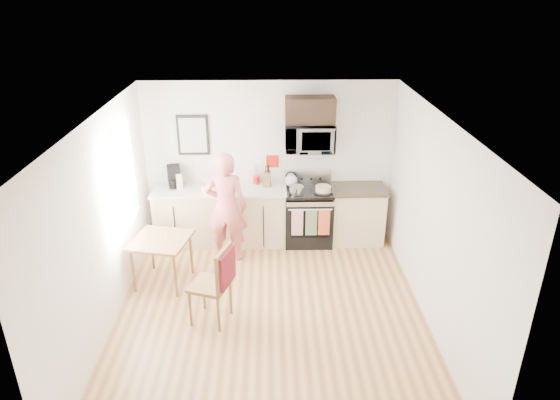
{
  "coord_description": "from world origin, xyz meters",
  "views": [
    {
      "loc": [
        0.01,
        -5.35,
        4.03
      ],
      "look_at": [
        0.15,
        1.0,
        1.18
      ],
      "focal_mm": 32.0,
      "sensor_mm": 36.0,
      "label": 1
    }
  ],
  "objects_px": {
    "person": "(226,207)",
    "chair": "(220,276)",
    "microwave": "(310,137)",
    "dining_table": "(161,244)",
    "cake": "(323,189)",
    "range": "(308,217)"
  },
  "relations": [
    {
      "from": "range",
      "to": "microwave",
      "type": "bearing_deg",
      "value": 90.06
    },
    {
      "from": "person",
      "to": "cake",
      "type": "distance_m",
      "value": 1.56
    },
    {
      "from": "dining_table",
      "to": "range",
      "type": "bearing_deg",
      "value": 28.94
    },
    {
      "from": "person",
      "to": "dining_table",
      "type": "xyz_separation_m",
      "value": [
        -0.87,
        -0.66,
        -0.25
      ]
    },
    {
      "from": "person",
      "to": "microwave",
      "type": "bearing_deg",
      "value": -149.05
    },
    {
      "from": "person",
      "to": "chair",
      "type": "relative_size",
      "value": 1.62
    },
    {
      "from": "microwave",
      "to": "person",
      "type": "distance_m",
      "value": 1.68
    },
    {
      "from": "range",
      "to": "cake",
      "type": "distance_m",
      "value": 0.59
    },
    {
      "from": "microwave",
      "to": "dining_table",
      "type": "height_order",
      "value": "microwave"
    },
    {
      "from": "dining_table",
      "to": "cake",
      "type": "relative_size",
      "value": 2.59
    },
    {
      "from": "range",
      "to": "cake",
      "type": "relative_size",
      "value": 3.88
    },
    {
      "from": "range",
      "to": "chair",
      "type": "xyz_separation_m",
      "value": [
        -1.24,
        -2.12,
        0.25
      ]
    },
    {
      "from": "cake",
      "to": "microwave",
      "type": "bearing_deg",
      "value": 136.86
    },
    {
      "from": "range",
      "to": "microwave",
      "type": "xyz_separation_m",
      "value": [
        -0.0,
        0.1,
        1.32
      ]
    },
    {
      "from": "range",
      "to": "dining_table",
      "type": "distance_m",
      "value": 2.47
    },
    {
      "from": "person",
      "to": "cake",
      "type": "xyz_separation_m",
      "value": [
        1.5,
        0.43,
        0.1
      ]
    },
    {
      "from": "person",
      "to": "dining_table",
      "type": "distance_m",
      "value": 1.12
    },
    {
      "from": "microwave",
      "to": "person",
      "type": "relative_size",
      "value": 0.44
    },
    {
      "from": "microwave",
      "to": "person",
      "type": "xyz_separation_m",
      "value": [
        -1.28,
        -0.63,
        -0.89
      ]
    },
    {
      "from": "dining_table",
      "to": "cake",
      "type": "distance_m",
      "value": 2.63
    },
    {
      "from": "microwave",
      "to": "person",
      "type": "bearing_deg",
      "value": -153.85
    },
    {
      "from": "dining_table",
      "to": "microwave",
      "type": "bearing_deg",
      "value": 31.03
    }
  ]
}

